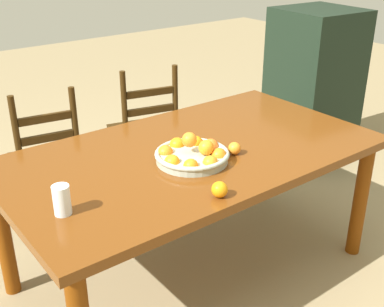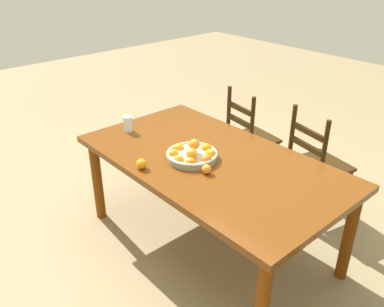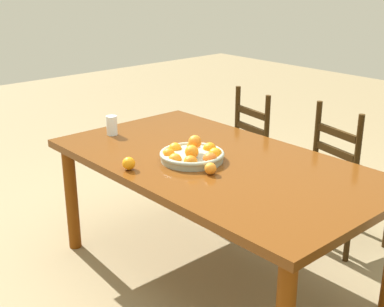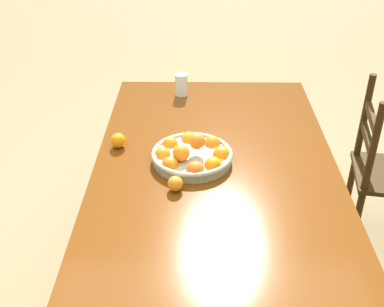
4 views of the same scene
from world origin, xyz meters
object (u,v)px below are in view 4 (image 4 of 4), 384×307
at_px(dining_table, 216,188).
at_px(chair_near_window, 384,175).
at_px(fruit_bowl, 192,155).
at_px(orange_loose_1, 118,141).
at_px(orange_loose_0, 175,184).
at_px(drinking_glass, 181,85).

relative_size(dining_table, chair_near_window, 2.02).
xyz_separation_m(dining_table, fruit_bowl, (-0.08, -0.10, 0.12)).
bearing_deg(orange_loose_1, dining_table, 65.71).
bearing_deg(fruit_bowl, dining_table, 52.67).
bearing_deg(orange_loose_1, fruit_bowl, 70.33).
bearing_deg(orange_loose_0, dining_table, 128.21).
xyz_separation_m(dining_table, chair_near_window, (-0.42, 0.90, -0.21)).
xyz_separation_m(chair_near_window, orange_loose_1, (0.22, -1.34, 0.33)).
bearing_deg(chair_near_window, orange_loose_0, 126.45).
bearing_deg(drinking_glass, orange_loose_1, -25.49).
distance_m(dining_table, orange_loose_0, 0.24).
bearing_deg(drinking_glass, dining_table, 12.55).
distance_m(fruit_bowl, orange_loose_1, 0.36).
distance_m(dining_table, chair_near_window, 1.02).
relative_size(chair_near_window, orange_loose_1, 13.64).
height_order(fruit_bowl, orange_loose_0, fruit_bowl).
xyz_separation_m(dining_table, drinking_glass, (-0.76, -0.17, 0.14)).
height_order(orange_loose_0, orange_loose_1, orange_loose_1).
bearing_deg(chair_near_window, drinking_glass, 81.55).
bearing_deg(dining_table, orange_loose_0, -51.79).
relative_size(dining_table, drinking_glass, 15.47).
bearing_deg(drinking_glass, fruit_bowl, 5.67).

